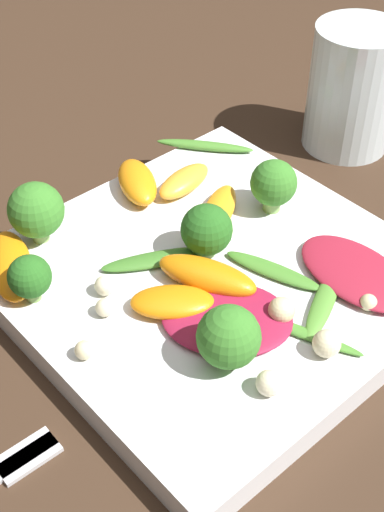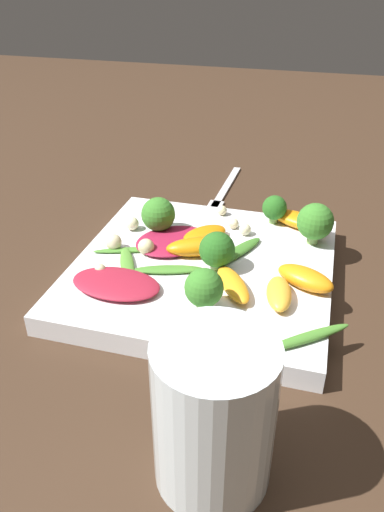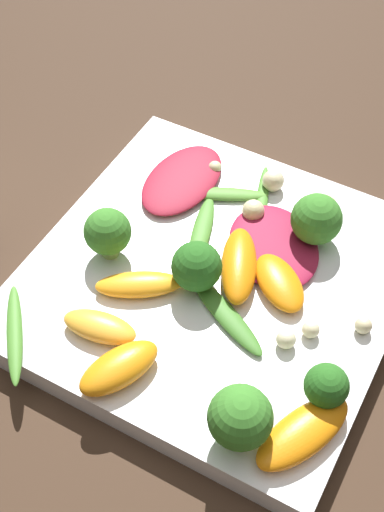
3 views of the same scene
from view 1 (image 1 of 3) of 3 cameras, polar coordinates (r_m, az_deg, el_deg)
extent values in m
plane|color=#382619|center=(0.55, 1.72, -2.88)|extent=(2.40, 2.40, 0.00)
cube|color=white|center=(0.54, 1.74, -1.99)|extent=(0.28, 0.28, 0.02)
cylinder|color=silver|center=(0.69, 12.72, 12.93)|extent=(0.08, 0.08, 0.12)
cube|color=silver|center=(0.46, -13.08, -15.20)|extent=(0.02, 0.04, 0.01)
ellipsoid|color=maroon|center=(0.53, 12.97, -1.26)|extent=(0.10, 0.06, 0.01)
ellipsoid|color=maroon|center=(0.49, 2.81, -4.95)|extent=(0.11, 0.11, 0.01)
ellipsoid|color=orange|center=(0.50, -1.58, -3.71)|extent=(0.06, 0.07, 0.01)
ellipsoid|color=orange|center=(0.54, -14.33, -0.72)|extent=(0.08, 0.06, 0.02)
ellipsoid|color=orange|center=(0.60, -4.40, 5.93)|extent=(0.07, 0.05, 0.02)
ellipsoid|color=orange|center=(0.57, 2.14, 3.67)|extent=(0.06, 0.07, 0.01)
ellipsoid|color=#FCAD33|center=(0.60, -0.63, 6.01)|extent=(0.03, 0.06, 0.02)
ellipsoid|color=orange|center=(0.51, 1.21, -1.57)|extent=(0.08, 0.06, 0.02)
cylinder|color=#84AD5B|center=(0.56, -12.08, 2.01)|extent=(0.01, 0.01, 0.02)
sphere|color=#387A28|center=(0.55, -12.37, 3.62)|extent=(0.04, 0.04, 0.04)
cylinder|color=#84AD5B|center=(0.58, 6.41, 4.38)|extent=(0.01, 0.01, 0.02)
sphere|color=#387A28|center=(0.57, 6.55, 5.84)|extent=(0.04, 0.04, 0.04)
cylinder|color=#7A9E51|center=(0.54, 1.16, 0.73)|extent=(0.01, 0.01, 0.01)
sphere|color=#26601E|center=(0.53, 1.18, 2.13)|extent=(0.04, 0.04, 0.04)
cylinder|color=#7A9E51|center=(0.52, -12.62, -2.80)|extent=(0.01, 0.01, 0.01)
sphere|color=#26601E|center=(0.51, -12.86, -1.60)|extent=(0.03, 0.03, 0.03)
cylinder|color=#7A9E51|center=(0.46, 2.87, -7.95)|extent=(0.01, 0.01, 0.01)
sphere|color=#387A28|center=(0.45, 2.95, -6.48)|extent=(0.04, 0.04, 0.04)
ellipsoid|color=#47842D|center=(0.53, 6.51, -1.16)|extent=(0.08, 0.04, 0.01)
ellipsoid|color=#47842D|center=(0.65, 1.03, 8.81)|extent=(0.08, 0.06, 0.01)
ellipsoid|color=#47842D|center=(0.49, 8.85, -5.87)|extent=(0.09, 0.04, 0.00)
ellipsoid|color=#3D7528|center=(0.53, -2.68, -0.25)|extent=(0.05, 0.09, 0.01)
ellipsoid|color=#518E33|center=(0.51, 10.50, -3.61)|extent=(0.05, 0.08, 0.01)
sphere|color=beige|center=(0.51, -7.00, -2.36)|extent=(0.01, 0.01, 0.01)
sphere|color=beige|center=(0.51, 13.93, -3.63)|extent=(0.01, 0.01, 0.01)
sphere|color=beige|center=(0.49, 7.53, -4.07)|extent=(0.02, 0.02, 0.02)
sphere|color=beige|center=(0.48, 10.86, -6.78)|extent=(0.02, 0.02, 0.02)
sphere|color=beige|center=(0.47, -8.62, -7.45)|extent=(0.01, 0.01, 0.01)
sphere|color=beige|center=(0.45, 6.18, -10.07)|extent=(0.02, 0.02, 0.02)
sphere|color=beige|center=(0.50, -6.99, -4.11)|extent=(0.01, 0.01, 0.01)
camera|label=2|loc=(0.83, 24.73, 34.78)|focal=35.00mm
camera|label=3|loc=(0.61, -42.45, 42.63)|focal=50.00mm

